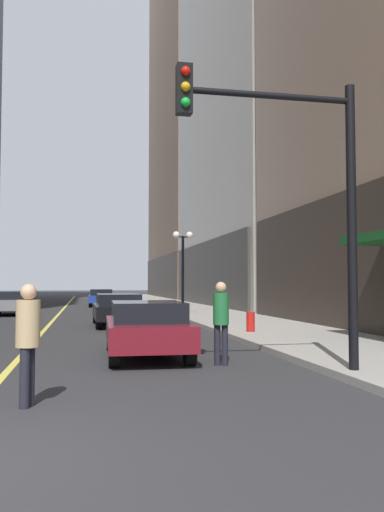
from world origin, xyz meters
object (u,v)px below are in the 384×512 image
Objects in this scene: car_grey at (10,302)px; pedestrian_in_green_parka at (221,316)px; car_blue at (101,297)px; traffic_light_near_right at (299,175)px; car_black at (118,308)px; pedestrian_in_tan_trench at (28,335)px; car_maroon at (147,327)px; street_lamp_right_mid at (183,254)px; fire_hydrant_right at (251,324)px.

car_grey is 2.38× the size of pedestrian_in_green_parka.
car_blue is 0.74× the size of traffic_light_near_right.
pedestrian_in_tan_trench is (-2.10, -14.42, 0.29)m from car_black.
pedestrian_in_tan_trench is (-2.22, -4.71, 0.30)m from car_maroon.
car_blue is 15.01m from street_lamp_right_mid.
car_blue is (-0.27, 28.76, -0.00)m from car_maroon.
traffic_light_near_right reaches higher than pedestrian_in_green_parka.
car_black is 13.74m from traffic_light_near_right.
street_lamp_right_mid is (9.00, -4.14, 2.54)m from car_grey.
street_lamp_right_mid is (1.05, 17.89, -0.49)m from traffic_light_near_right.
car_grey is 2.43× the size of pedestrian_in_tan_trench.
car_blue is 30.29m from pedestrian_in_green_parka.
car_grey is 21.24m from pedestrian_in_green_parka.
car_blue is at bearing 94.77° from traffic_light_near_right.
car_black is 10.39m from car_grey.
pedestrian_in_green_parka is at bearing -97.29° from street_lamp_right_mid.
traffic_light_near_right is at bearing -79.08° from car_black.
car_blue is 24.63m from fire_hydrant_right.
traffic_light_near_right is at bearing -63.35° from pedestrian_in_green_parka.
car_black is 6.45m from street_lamp_right_mid.
traffic_light_near_right is at bearing -85.23° from car_blue.
car_grey is 10.23m from street_lamp_right_mid.
pedestrian_in_green_parka is 2.22× the size of fire_hydrant_right.
car_maroon is 1.00× the size of car_grey.
car_black is 19.04m from car_blue.
car_grey is (-5.54, 18.58, -0.00)m from car_maroon.
fire_hydrant_right is (3.97, 4.50, -0.32)m from car_maroon.
street_lamp_right_mid is at bearing 92.88° from fire_hydrant_right.
car_maroon reaches higher than fire_hydrant_right.
car_maroon is at bearing -89.46° from car_blue.
pedestrian_in_tan_trench is at bearing -123.89° from fire_hydrant_right.
car_maroon is 28.76m from car_blue.
pedestrian_in_green_parka is 16.21m from street_lamp_right_mid.
car_maroon is at bearing -73.41° from car_grey.
pedestrian_in_green_parka is at bearing -82.10° from car_black.
car_grey is at bearing 109.15° from pedestrian_in_green_parka.
pedestrian_in_tan_trench is at bearing -98.27° from car_black.
car_grey is at bearing 98.11° from pedestrian_in_tan_trench.
car_maroon is 0.96× the size of street_lamp_right_mid.
traffic_light_near_right is at bearing -54.95° from car_maroon.
car_maroon is 9.72m from car_black.
pedestrian_in_green_parka is at bearing -112.97° from fire_hydrant_right.
car_grey is 0.95× the size of street_lamp_right_mid.
street_lamp_right_mid is at bearing 76.50° from car_maroon.
fire_hydrant_right is (2.54, 5.98, -0.64)m from pedestrian_in_green_parka.
car_blue is at bearing 62.64° from car_grey.
car_black is (-0.12, 9.72, 0.00)m from car_maroon.
car_maroon and car_blue have the same top height.
car_blue is 32.46m from traffic_light_near_right.
car_grey is (-5.41, 8.87, -0.00)m from car_black.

